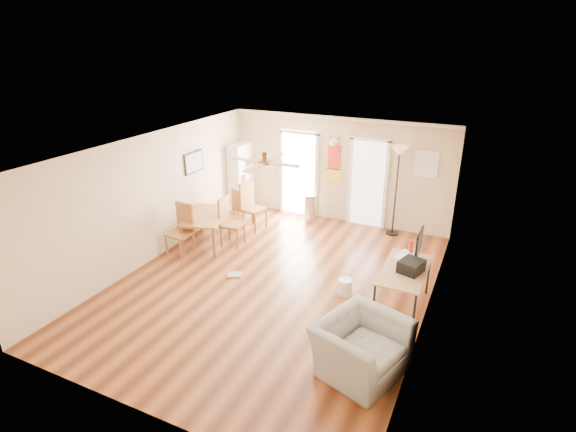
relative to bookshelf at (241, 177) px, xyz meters
The scene contains 30 objects.
floor 4.13m from the bookshelf, 50.77° to the right, with size 7.00×7.00×0.00m, color brown.
ceiling 4.38m from the bookshelf, 50.77° to the right, with size 5.50×7.00×0.00m, color silver, non-canonical shape.
wall_back 2.61m from the bookshelf, ahead, with size 5.50×0.04×2.60m, color beige, non-canonical shape.
wall_front 7.11m from the bookshelf, 68.94° to the right, with size 5.50×0.04×2.60m, color beige, non-canonical shape.
wall_left 3.16m from the bookshelf, 93.64° to the right, with size 0.04×7.00×2.60m, color beige, non-canonical shape.
wall_right 6.17m from the bookshelf, 30.52° to the right, with size 0.04×7.00×2.60m, color beige, non-canonical shape.
crown_molding 4.37m from the bookshelf, 50.77° to the right, with size 5.50×7.00×0.08m, color white, non-canonical shape.
kitchen_doorway 1.55m from the bookshelf, 13.47° to the left, with size 0.90×0.10×2.10m, color white, non-canonical shape.
bathroom_doorway 3.32m from the bookshelf, ahead, with size 0.80×0.10×2.10m, color white, non-canonical shape.
wall_decal 2.54m from the bookshelf, ahead, with size 0.46×0.03×1.10m, color red.
ac_grille 4.68m from the bookshelf, ahead, with size 0.50×0.04×0.60m, color white.
framed_poster 1.91m from the bookshelf, 95.75° to the right, with size 0.04×0.66×0.48m, color black.
ceiling_fan 4.54m from the bookshelf, 53.32° to the right, with size 1.24×1.24×0.20m, color #593819, non-canonical shape.
bookshelf is the anchor object (origin of this frame).
dining_table 2.30m from the bookshelf, 79.67° to the right, with size 0.83×1.38×0.69m, color #A86A36, non-canonical shape.
dining_chair_right_a 1.44m from the bookshelf, 47.45° to the right, with size 0.47×0.47×1.13m, color #AC7837, non-canonical shape.
dining_chair_right_b 2.24m from the bookshelf, 64.57° to the right, with size 0.44×0.44×1.08m, color #945D30, non-canonical shape.
dining_chair_near 2.95m from the bookshelf, 85.90° to the right, with size 0.45×0.45×1.10m, color olive, non-canonical shape.
dining_chair_far 1.14m from the bookshelf, 57.81° to the right, with size 0.38×0.38×0.92m, color #9F6733, non-canonical shape.
trash_can 2.04m from the bookshelf, ahead, with size 0.32×0.32×0.69m, color #BCBBBE.
torchiere_lamp 4.04m from the bookshelf, ahead, with size 0.39×0.39×2.09m, color black, non-canonical shape.
computer_desk 5.74m from the bookshelf, 31.07° to the right, with size 0.71×1.43×0.76m, color tan, non-canonical shape.
imac 5.62m from the bookshelf, 26.68° to the right, with size 0.08×0.58×0.54m, color black, non-canonical shape.
keyboard 5.35m from the bookshelf, 27.31° to the right, with size 0.14×0.44×0.02m, color white.
printer 5.84m from the bookshelf, 31.03° to the right, with size 0.34×0.39×0.20m, color black.
orange_bottle 5.36m from the bookshelf, 25.12° to the right, with size 0.08×0.08×0.23m, color red.
wastebasket_a 4.91m from the bookshelf, 37.05° to the right, with size 0.25×0.25×0.29m, color white.
wastebasket_b 6.15m from the bookshelf, 37.53° to the right, with size 0.28×0.28×0.32m, color silver.
floor_cloth 3.75m from the bookshelf, 61.87° to the right, with size 0.27×0.21×0.04m, color gray.
armchair 6.69m from the bookshelf, 45.17° to the right, with size 1.18×1.03×0.77m, color #999994.
Camera 1 is at (3.40, -6.60, 4.37)m, focal length 28.06 mm.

